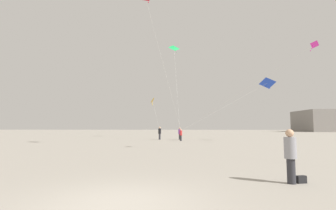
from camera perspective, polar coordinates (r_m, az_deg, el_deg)
The scene contains 11 objects.
ground_plane at distance 6.50m, azimuth -11.67°, elevation -21.19°, with size 300.00×300.00×0.00m, color #9E9689.
person_in_grey at distance 9.13m, azimuth 26.21°, elevation -9.93°, with size 0.38×0.38×1.75m.
person_in_black at distance 36.01m, azimuth -1.92°, elevation -6.31°, with size 0.40×0.40×1.84m.
person_in_purple at distance 35.75m, azimuth 2.69°, elevation -6.40°, with size 0.38×0.38×1.74m.
person_in_red at distance 32.60m, azimuth 2.96°, elevation -6.70°, with size 0.34×0.34×1.57m.
kite_magenta_delta at distance 29.74m, azimuth 28.89°, elevation 10.86°, with size 14.16×7.55×9.10m.
kite_emerald_delta at distance 42.72m, azimuth 1.45°, elevation 12.60°, with size 1.79×5.67×14.16m.
kite_cobalt_delta at distance 33.80m, azimuth 21.58°, elevation 4.52°, with size 11.73×1.69×6.52m.
kite_amber_delta at distance 34.72m, azimuth -3.63°, elevation 0.96°, with size 1.31×2.22×4.55m.
building_left_hall at distance 111.83m, azimuth 31.05°, elevation -3.17°, with size 13.18×18.10×8.08m.
handbag_beside_flyer at distance 9.47m, azimuth 28.20°, elevation -14.78°, with size 0.32×0.14×0.24m, color black.
Camera 1 is at (1.61, -6.03, 1.82)m, focal length 26.64 mm.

